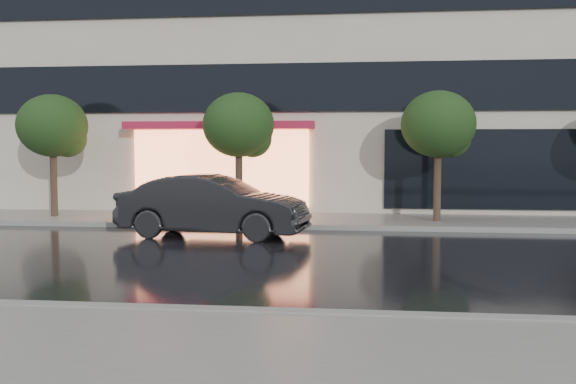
# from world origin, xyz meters

# --- Properties ---
(ground) EXTENTS (120.00, 120.00, 0.00)m
(ground) POSITION_xyz_m (0.00, 0.00, 0.00)
(ground) COLOR black
(ground) RESTS_ON ground
(sidewalk_near) EXTENTS (60.00, 4.50, 0.12)m
(sidewalk_near) POSITION_xyz_m (0.00, -3.25, 0.06)
(sidewalk_near) COLOR slate
(sidewalk_near) RESTS_ON ground
(sidewalk_far) EXTENTS (60.00, 3.50, 0.12)m
(sidewalk_far) POSITION_xyz_m (0.00, 10.25, 0.06)
(sidewalk_far) COLOR slate
(sidewalk_far) RESTS_ON ground
(curb_near) EXTENTS (60.00, 0.25, 0.14)m
(curb_near) POSITION_xyz_m (0.00, -1.00, 0.07)
(curb_near) COLOR gray
(curb_near) RESTS_ON ground
(curb_far) EXTENTS (60.00, 0.25, 0.14)m
(curb_far) POSITION_xyz_m (0.00, 8.50, 0.07)
(curb_far) COLOR gray
(curb_far) RESTS_ON ground
(tree_far_west) EXTENTS (2.20, 2.20, 3.99)m
(tree_far_west) POSITION_xyz_m (-8.94, 10.03, 2.92)
(tree_far_west) COLOR #33261C
(tree_far_west) RESTS_ON ground
(tree_mid_west) EXTENTS (2.20, 2.20, 3.99)m
(tree_mid_west) POSITION_xyz_m (-2.94, 10.03, 2.92)
(tree_mid_west) COLOR #33261C
(tree_mid_west) RESTS_ON ground
(tree_mid_east) EXTENTS (2.20, 2.20, 3.99)m
(tree_mid_east) POSITION_xyz_m (3.06, 10.03, 2.92)
(tree_mid_east) COLOR #33261C
(tree_mid_east) RESTS_ON ground
(parked_car) EXTENTS (5.03, 2.26, 1.60)m
(parked_car) POSITION_xyz_m (-3.06, 6.79, 0.80)
(parked_car) COLOR black
(parked_car) RESTS_ON ground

